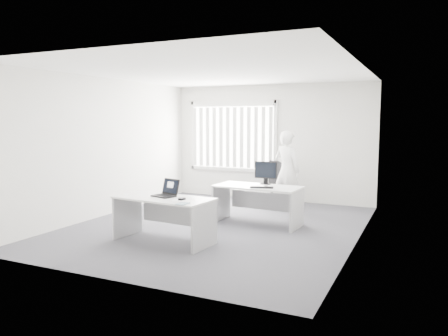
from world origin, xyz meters
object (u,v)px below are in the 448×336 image
at_px(office_chair, 273,192).
at_px(monitor, 266,173).
at_px(laptop, 164,188).
at_px(desk_near, 164,210).
at_px(person, 287,170).
at_px(desk_far, 257,197).

height_order(office_chair, monitor, monitor).
bearing_deg(laptop, monitor, 78.16).
bearing_deg(desk_near, person, 77.81).
distance_m(office_chair, person, 0.70).
distance_m(person, monitor, 1.29).
xyz_separation_m(desk_near, monitor, (1.01, 2.03, 0.43)).
distance_m(desk_far, monitor, 0.51).
relative_size(desk_far, monitor, 3.76).
bearing_deg(office_chair, desk_near, -83.11).
bearing_deg(desk_near, monitor, 68.90).
distance_m(desk_near, desk_far, 1.99).
bearing_deg(person, desk_near, 92.51).
bearing_deg(office_chair, laptop, -83.80).
xyz_separation_m(office_chair, laptop, (-0.69, -3.48, 0.55)).
distance_m(desk_far, laptop, 1.99).
distance_m(desk_near, office_chair, 3.60).
bearing_deg(laptop, desk_near, -41.24).
relative_size(desk_near, laptop, 4.60).
relative_size(desk_far, laptop, 4.59).
bearing_deg(laptop, office_chair, 94.77).
xyz_separation_m(desk_far, person, (0.10, 1.56, 0.34)).
relative_size(laptop, monitor, 0.82).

